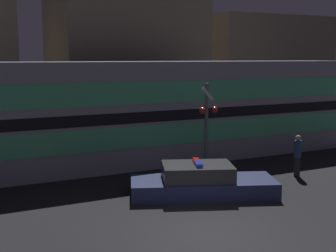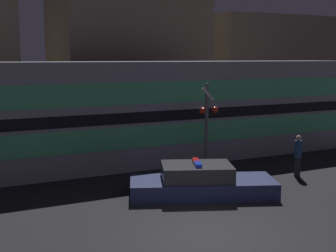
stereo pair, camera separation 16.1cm
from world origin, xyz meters
name	(u,v)px [view 2 (the right image)]	position (x,y,z in m)	size (l,w,h in m)	color
ground_plane	(206,236)	(0.00, 0.00, 0.00)	(120.00, 120.00, 0.00)	black
train	(142,113)	(1.94, 8.71, 2.23)	(22.45, 3.01, 4.45)	#999EA5
police_car	(201,183)	(1.72, 3.20, 0.43)	(5.19, 3.55, 1.20)	navy
pedestrian	(298,156)	(6.36, 3.68, 0.85)	(0.28, 0.28, 1.64)	#2D2833
crossing_signal_near	(207,121)	(3.71, 6.10, 2.06)	(0.85, 0.36, 3.60)	slate
building_center	(127,59)	(4.30, 16.34, 4.56)	(8.44, 5.91, 9.12)	#726656
building_right	(261,71)	(14.68, 16.89, 3.70)	(8.97, 5.49, 7.40)	#726656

